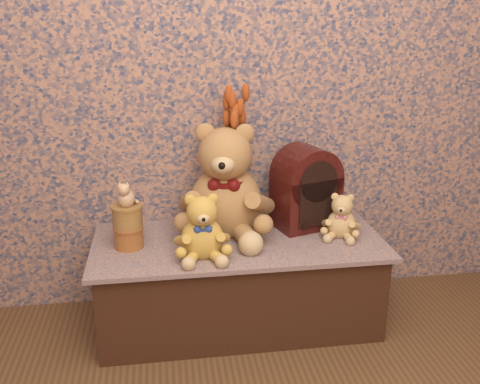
# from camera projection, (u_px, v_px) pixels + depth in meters

# --- Properties ---
(display_shelf) EXTENTS (1.28, 0.59, 0.41)m
(display_shelf) POSITION_uv_depth(u_px,v_px,m) (238.00, 281.00, 2.45)
(display_shelf) COLOR #394675
(display_shelf) RESTS_ON ground
(teddy_large) EXTENTS (0.53, 0.59, 0.54)m
(teddy_large) POSITION_uv_depth(u_px,v_px,m) (226.00, 175.00, 2.38)
(teddy_large) COLOR #AB7742
(teddy_large) RESTS_ON display_shelf
(teddy_medium) EXTENTS (0.23, 0.27, 0.29)m
(teddy_medium) POSITION_uv_depth(u_px,v_px,m) (202.00, 223.00, 2.18)
(teddy_medium) COLOR gold
(teddy_medium) RESTS_ON display_shelf
(teddy_small) EXTENTS (0.24, 0.26, 0.22)m
(teddy_small) POSITION_uv_depth(u_px,v_px,m) (342.00, 213.00, 2.39)
(teddy_small) COLOR #DBB568
(teddy_small) RESTS_ON display_shelf
(cathedral_radio) EXTENTS (0.33, 0.27, 0.39)m
(cathedral_radio) POSITION_uv_depth(u_px,v_px,m) (306.00, 187.00, 2.48)
(cathedral_radio) COLOR black
(cathedral_radio) RESTS_ON display_shelf
(ceramic_vase) EXTENTS (0.15, 0.15, 0.22)m
(ceramic_vase) POSITION_uv_depth(u_px,v_px,m) (235.00, 204.00, 2.49)
(ceramic_vase) COLOR tan
(ceramic_vase) RESTS_ON display_shelf
(dried_stalks) EXTENTS (0.22, 0.22, 0.41)m
(dried_stalks) POSITION_uv_depth(u_px,v_px,m) (235.00, 137.00, 2.39)
(dried_stalks) COLOR #B3491C
(dried_stalks) RESTS_ON ceramic_vase
(biscuit_tin_lower) EXTENTS (0.13, 0.13, 0.09)m
(biscuit_tin_lower) POSITION_uv_depth(u_px,v_px,m) (129.00, 237.00, 2.29)
(biscuit_tin_lower) COLOR #B38C34
(biscuit_tin_lower) RESTS_ON display_shelf
(biscuit_tin_upper) EXTENTS (0.16, 0.16, 0.10)m
(biscuit_tin_upper) POSITION_uv_depth(u_px,v_px,m) (127.00, 217.00, 2.26)
(biscuit_tin_upper) COLOR tan
(biscuit_tin_upper) RESTS_ON biscuit_tin_lower
(cat_figurine) EXTENTS (0.10, 0.11, 0.12)m
(cat_figurine) POSITION_uv_depth(u_px,v_px,m) (126.00, 192.00, 2.23)
(cat_figurine) COLOR silver
(cat_figurine) RESTS_ON biscuit_tin_upper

